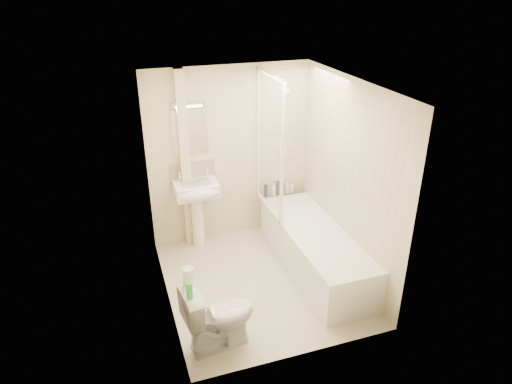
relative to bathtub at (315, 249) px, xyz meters
name	(u,v)px	position (x,y,z in m)	size (l,w,h in m)	color
floor	(260,282)	(-0.75, -0.05, -0.29)	(2.50, 2.50, 0.00)	beige
wall_back	(230,155)	(-0.75, 1.20, 0.91)	(2.20, 0.02, 2.40)	beige
wall_left	(160,208)	(-1.85, -0.05, 0.91)	(0.02, 2.50, 2.40)	beige
wall_right	(348,180)	(0.35, -0.05, 0.91)	(0.02, 2.50, 2.40)	beige
ceiling	(260,85)	(-0.75, -0.05, 2.11)	(2.20, 2.50, 0.02)	white
tile_back	(282,134)	(0.00, 1.19, 1.14)	(0.70, 0.01, 1.75)	beige
tile_right	(347,162)	(0.34, 0.00, 1.14)	(0.01, 2.10, 1.75)	beige
pipe_boxing	(185,162)	(-1.37, 1.14, 0.91)	(0.12, 0.12, 2.40)	beige
splashback	(192,172)	(-1.27, 1.19, 0.74)	(0.60, 0.01, 0.30)	beige
mirror	(190,132)	(-1.27, 1.19, 1.29)	(0.46, 0.01, 0.60)	white
strip_light	(188,104)	(-1.27, 1.17, 1.66)	(0.42, 0.07, 0.07)	silver
bathtub	(315,249)	(0.00, 0.00, 0.00)	(0.70, 2.10, 0.55)	white
shower_screen	(269,145)	(-0.35, 0.75, 1.16)	(0.04, 0.92, 1.80)	white
shower_fixture	(283,126)	(0.00, 1.15, 1.26)	(0.10, 0.16, 0.99)	white
pedestal_sink	(197,197)	(-1.27, 0.97, 0.48)	(0.57, 0.51, 1.09)	white
bottle_black_a	(266,191)	(-0.26, 1.11, 0.35)	(0.05, 0.05, 0.18)	black
bottle_white_a	(274,191)	(-0.14, 1.11, 0.33)	(0.05, 0.05, 0.14)	white
bottle_black_b	(278,188)	(-0.08, 1.11, 0.36)	(0.06, 0.06, 0.21)	black
bottle_blue	(279,190)	(-0.07, 1.11, 0.33)	(0.05, 0.05, 0.15)	#111D4E
bottle_cream	(287,188)	(0.07, 1.11, 0.34)	(0.06, 0.06, 0.15)	beige
bottle_white_b	(292,189)	(0.14, 1.11, 0.32)	(0.06, 0.06, 0.12)	silver
toilet	(219,315)	(-1.47, -0.90, 0.07)	(0.75, 0.49, 0.72)	white
toilet_roll_lower	(188,281)	(-1.73, -0.79, 0.48)	(0.10, 0.10, 0.10)	white
toilet_roll_upper	(188,273)	(-1.73, -0.81, 0.58)	(0.11, 0.11, 0.10)	white
green_bottle	(189,290)	(-1.75, -0.99, 0.51)	(0.06, 0.06, 0.17)	green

